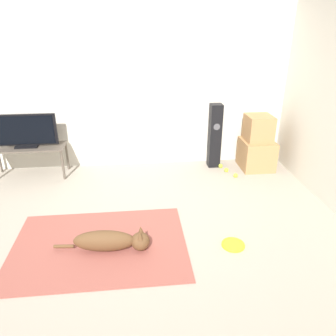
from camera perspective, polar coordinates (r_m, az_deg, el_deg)
name	(u,v)px	position (r m, az deg, el deg)	size (l,w,h in m)	color
ground_plane	(125,239)	(3.69, -7.47, -12.14)	(12.00, 12.00, 0.00)	#9E9384
wall_back	(122,86)	(5.16, -7.98, 13.95)	(8.00, 0.06, 2.55)	beige
area_rug	(100,245)	(3.64, -11.81, -13.03)	(1.83, 1.30, 0.01)	#934C42
dog	(112,241)	(3.48, -9.75, -12.39)	(0.99, 0.25, 0.25)	brown
frisbee	(233,245)	(3.63, 11.28, -12.95)	(0.25, 0.25, 0.03)	yellow
cardboard_box_lower	(256,154)	(5.42, 15.14, 2.34)	(0.49, 0.52, 0.46)	#A87A4C
cardboard_box_upper	(259,128)	(5.30, 15.50, 6.72)	(0.39, 0.41, 0.40)	#A87A4C
floor_speaker	(215,136)	(5.26, 8.13, 5.54)	(0.18, 0.19, 1.02)	black
tv_stand	(28,150)	(5.31, -23.18, 2.87)	(1.09, 0.42, 0.47)	brown
tv	(25,131)	(5.23, -23.70, 5.91)	(0.92, 0.20, 0.49)	black
tennis_ball_by_boxes	(236,175)	(5.08, 11.69, -1.27)	(0.07, 0.07, 0.07)	#C6E033
tennis_ball_near_speaker	(226,170)	(5.23, 10.12, -0.34)	(0.07, 0.07, 0.07)	#C6E033
tennis_ball_loose_on_carpet	(221,166)	(5.37, 9.14, 0.37)	(0.07, 0.07, 0.07)	#C6E033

